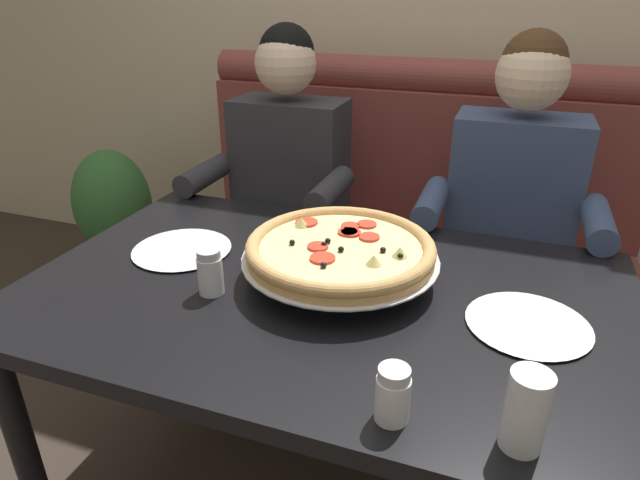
{
  "coord_description": "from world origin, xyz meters",
  "views": [
    {
      "loc": [
        0.36,
        -1.02,
        1.39
      ],
      "look_at": [
        -0.03,
        0.06,
        0.84
      ],
      "focal_mm": 30.31,
      "sensor_mm": 36.0,
      "label": 1
    }
  ],
  "objects_px": {
    "shaker_pepper_flakes": "(393,398)",
    "plate_near_left": "(528,321)",
    "plate_near_right": "(182,247)",
    "drinking_glass": "(525,416)",
    "dining_table": "(323,319)",
    "pizza": "(340,250)",
    "booth_bench": "(398,255)",
    "diner_left": "(279,193)",
    "shaker_parmesan": "(210,275)",
    "potted_plant": "(114,214)",
    "diner_right": "(509,222)"
  },
  "relations": [
    {
      "from": "drinking_glass",
      "to": "dining_table",
      "type": "bearing_deg",
      "value": 142.18
    },
    {
      "from": "dining_table",
      "to": "plate_near_right",
      "type": "bearing_deg",
      "value": 172.1
    },
    {
      "from": "drinking_glass",
      "to": "diner_right",
      "type": "bearing_deg",
      "value": 92.81
    },
    {
      "from": "plate_near_right",
      "to": "drinking_glass",
      "type": "height_order",
      "value": "drinking_glass"
    },
    {
      "from": "shaker_pepper_flakes",
      "to": "plate_near_right",
      "type": "bearing_deg",
      "value": 148.1
    },
    {
      "from": "drinking_glass",
      "to": "potted_plant",
      "type": "bearing_deg",
      "value": 145.75
    },
    {
      "from": "dining_table",
      "to": "pizza",
      "type": "xyz_separation_m",
      "value": [
        0.02,
        0.06,
        0.16
      ]
    },
    {
      "from": "diner_left",
      "to": "shaker_parmesan",
      "type": "xyz_separation_m",
      "value": [
        0.16,
        -0.74,
        0.08
      ]
    },
    {
      "from": "dining_table",
      "to": "plate_near_right",
      "type": "relative_size",
      "value": 5.38
    },
    {
      "from": "diner_left",
      "to": "pizza",
      "type": "xyz_separation_m",
      "value": [
        0.42,
        -0.58,
        0.11
      ]
    },
    {
      "from": "booth_bench",
      "to": "pizza",
      "type": "distance_m",
      "value": 0.95
    },
    {
      "from": "plate_near_left",
      "to": "pizza",
      "type": "bearing_deg",
      "value": 172.29
    },
    {
      "from": "booth_bench",
      "to": "drinking_glass",
      "type": "relative_size",
      "value": 12.98
    },
    {
      "from": "shaker_pepper_flakes",
      "to": "plate_near_left",
      "type": "height_order",
      "value": "shaker_pepper_flakes"
    },
    {
      "from": "shaker_parmesan",
      "to": "potted_plant",
      "type": "xyz_separation_m",
      "value": [
        -1.15,
        1.0,
        -0.41
      ]
    },
    {
      "from": "shaker_parmesan",
      "to": "plate_near_right",
      "type": "xyz_separation_m",
      "value": [
        -0.18,
        0.16,
        -0.04
      ]
    },
    {
      "from": "shaker_parmesan",
      "to": "potted_plant",
      "type": "height_order",
      "value": "shaker_parmesan"
    },
    {
      "from": "dining_table",
      "to": "shaker_parmesan",
      "type": "distance_m",
      "value": 0.29
    },
    {
      "from": "shaker_parmesan",
      "to": "shaker_pepper_flakes",
      "type": "height_order",
      "value": "shaker_parmesan"
    },
    {
      "from": "booth_bench",
      "to": "plate_near_left",
      "type": "distance_m",
      "value": 1.07
    },
    {
      "from": "pizza",
      "to": "shaker_pepper_flakes",
      "type": "relative_size",
      "value": 4.7
    },
    {
      "from": "booth_bench",
      "to": "dining_table",
      "type": "distance_m",
      "value": 0.94
    },
    {
      "from": "plate_near_left",
      "to": "drinking_glass",
      "type": "height_order",
      "value": "drinking_glass"
    },
    {
      "from": "diner_left",
      "to": "diner_right",
      "type": "distance_m",
      "value": 0.78
    },
    {
      "from": "plate_near_left",
      "to": "booth_bench",
      "type": "bearing_deg",
      "value": 116.39
    },
    {
      "from": "diner_right",
      "to": "potted_plant",
      "type": "bearing_deg",
      "value": 171.7
    },
    {
      "from": "dining_table",
      "to": "potted_plant",
      "type": "height_order",
      "value": "dining_table"
    },
    {
      "from": "pizza",
      "to": "shaker_pepper_flakes",
      "type": "xyz_separation_m",
      "value": [
        0.22,
        -0.41,
        -0.03
      ]
    },
    {
      "from": "dining_table",
      "to": "shaker_pepper_flakes",
      "type": "xyz_separation_m",
      "value": [
        0.24,
        -0.35,
        0.13
      ]
    },
    {
      "from": "plate_near_right",
      "to": "potted_plant",
      "type": "distance_m",
      "value": 1.33
    },
    {
      "from": "diner_left",
      "to": "plate_near_right",
      "type": "xyz_separation_m",
      "value": [
        -0.02,
        -0.58,
        0.05
      ]
    },
    {
      "from": "dining_table",
      "to": "drinking_glass",
      "type": "height_order",
      "value": "drinking_glass"
    },
    {
      "from": "plate_near_left",
      "to": "potted_plant",
      "type": "relative_size",
      "value": 0.36
    },
    {
      "from": "diner_left",
      "to": "pizza",
      "type": "distance_m",
      "value": 0.72
    },
    {
      "from": "plate_near_left",
      "to": "potted_plant",
      "type": "distance_m",
      "value": 2.07
    },
    {
      "from": "plate_near_right",
      "to": "drinking_glass",
      "type": "bearing_deg",
      "value": -25.02
    },
    {
      "from": "dining_table",
      "to": "shaker_parmesan",
      "type": "relative_size",
      "value": 12.92
    },
    {
      "from": "drinking_glass",
      "to": "potted_plant",
      "type": "height_order",
      "value": "drinking_glass"
    },
    {
      "from": "dining_table",
      "to": "diner_right",
      "type": "height_order",
      "value": "diner_right"
    },
    {
      "from": "dining_table",
      "to": "shaker_pepper_flakes",
      "type": "bearing_deg",
      "value": -55.38
    },
    {
      "from": "diner_left",
      "to": "shaker_pepper_flakes",
      "type": "height_order",
      "value": "diner_left"
    },
    {
      "from": "plate_near_left",
      "to": "drinking_glass",
      "type": "bearing_deg",
      "value": -91.52
    },
    {
      "from": "booth_bench",
      "to": "diner_left",
      "type": "xyz_separation_m",
      "value": [
        -0.39,
        -0.27,
        0.31
      ]
    },
    {
      "from": "drinking_glass",
      "to": "plate_near_left",
      "type": "bearing_deg",
      "value": 88.48
    },
    {
      "from": "booth_bench",
      "to": "potted_plant",
      "type": "xyz_separation_m",
      "value": [
        -1.38,
        -0.01,
        -0.01
      ]
    },
    {
      "from": "pizza",
      "to": "potted_plant",
      "type": "relative_size",
      "value": 0.66
    },
    {
      "from": "dining_table",
      "to": "pizza",
      "type": "relative_size",
      "value": 3.0
    },
    {
      "from": "diner_right",
      "to": "plate_near_right",
      "type": "distance_m",
      "value": 1.0
    },
    {
      "from": "booth_bench",
      "to": "potted_plant",
      "type": "bearing_deg",
      "value": -179.7
    },
    {
      "from": "diner_left",
      "to": "drinking_glass",
      "type": "distance_m",
      "value": 1.29
    }
  ]
}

